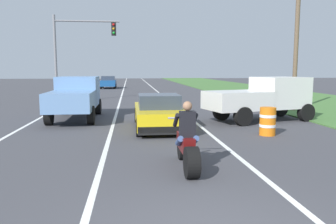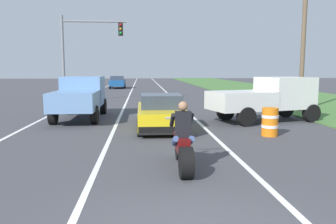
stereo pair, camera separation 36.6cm
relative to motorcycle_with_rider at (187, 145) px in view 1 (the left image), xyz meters
name	(u,v)px [view 1 (the left image)]	position (x,y,z in m)	size (l,w,h in m)	color
lane_stripe_left_solid	(68,103)	(-5.63, 16.54, -0.59)	(0.14, 120.00, 0.01)	white
lane_stripe_right_solid	(170,101)	(1.57, 16.54, -0.59)	(0.14, 120.00, 0.01)	white
lane_stripe_centre_dashed	(120,102)	(-2.03, 16.54, -0.59)	(0.14, 120.00, 0.01)	white
grass_verge_right	(302,100)	(11.69, 16.54, -0.56)	(10.00, 120.00, 0.06)	#477538
motorcycle_with_rider	(187,145)	(0.00, 0.00, 0.00)	(0.70, 2.21, 1.62)	black
sports_car_yellow	(159,113)	(-0.19, 5.58, 0.04)	(1.84, 4.30, 1.37)	yellow
pickup_truck_left_lane_light_blue	(75,96)	(-3.84, 8.49, 0.51)	(2.02, 4.80, 1.98)	#6B93C6
pickup_truck_right_shoulder_white	(263,97)	(4.69, 7.06, 0.51)	(5.14, 3.14, 1.98)	silver
traffic_light_mast_near	(75,45)	(-4.98, 16.52, 3.40)	(4.49, 0.34, 6.00)	gray
utility_pole_roadside	(296,41)	(7.80, 10.26, 3.25)	(0.24, 0.24, 7.69)	brown
construction_barrel_nearest	(268,121)	(3.55, 3.78, -0.09)	(0.58, 0.58, 1.00)	orange
distant_car_far_ahead	(108,82)	(-3.87, 34.03, 0.18)	(1.80, 4.00, 1.50)	#194C8C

